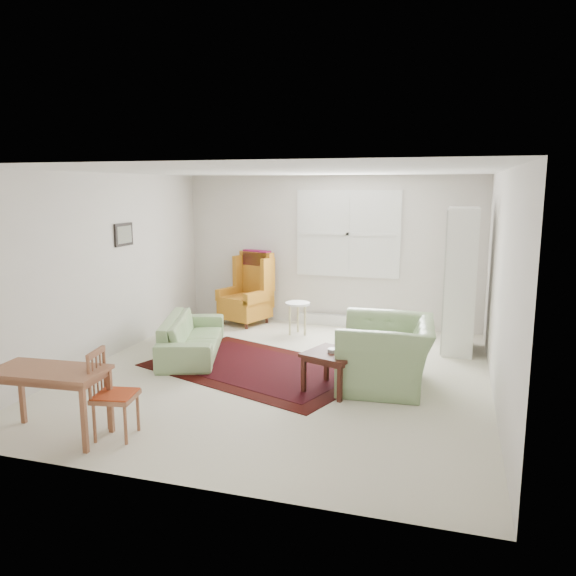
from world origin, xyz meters
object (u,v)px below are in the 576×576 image
(armchair, at_px, (387,347))
(wingback_chair, at_px, (245,288))
(cabinet, at_px, (460,280))
(desk, at_px, (51,403))
(sofa, at_px, (192,329))
(desk_chair, at_px, (115,394))
(coffee_table, at_px, (333,371))
(stool, at_px, (298,318))

(armchair, bearing_deg, wingback_chair, -135.37)
(wingback_chair, distance_m, cabinet, 3.56)
(armchair, height_order, cabinet, cabinet)
(desk, bearing_deg, sofa, 88.37)
(sofa, distance_m, armchair, 2.79)
(armchair, xyz_separation_m, desk, (-2.82, -2.29, -0.14))
(wingback_chair, xyz_separation_m, desk_chair, (0.44, -4.47, -0.20))
(coffee_table, height_order, stool, stool)
(sofa, relative_size, coffee_table, 3.19)
(armchair, distance_m, wingback_chair, 3.58)
(stool, relative_size, cabinet, 0.26)
(stool, bearing_deg, wingback_chair, 158.29)
(wingback_chair, xyz_separation_m, coffee_table, (2.12, -2.72, -0.39))
(cabinet, bearing_deg, wingback_chair, 170.09)
(coffee_table, distance_m, stool, 2.54)
(sofa, bearing_deg, stool, -55.31)
(cabinet, bearing_deg, stool, 175.52)
(stool, height_order, desk, desk)
(sofa, relative_size, stool, 3.50)
(coffee_table, xyz_separation_m, desk_chair, (-1.69, -1.75, 0.18))
(cabinet, distance_m, desk_chair, 4.96)
(desk_chair, bearing_deg, armchair, -56.67)
(sofa, bearing_deg, armchair, -117.96)
(desk, bearing_deg, desk_chair, 17.57)
(wingback_chair, height_order, desk_chair, wingback_chair)
(sofa, relative_size, cabinet, 0.90)
(coffee_table, relative_size, stool, 1.10)
(armchair, xyz_separation_m, wingback_chair, (-2.68, 2.36, 0.14))
(armchair, height_order, wingback_chair, wingback_chair)
(coffee_table, xyz_separation_m, cabinet, (1.36, 2.11, 0.78))
(sofa, xyz_separation_m, desk, (-0.08, -2.77, -0.04))
(armchair, height_order, desk_chair, armchair)
(sofa, height_order, cabinet, cabinet)
(sofa, distance_m, cabinet, 3.82)
(cabinet, height_order, desk_chair, cabinet)
(armchair, bearing_deg, stool, -144.02)
(stool, bearing_deg, desk, -105.72)
(stool, bearing_deg, armchair, -50.03)
(coffee_table, relative_size, desk_chair, 0.68)
(stool, relative_size, desk_chair, 0.62)
(sofa, relative_size, desk_chair, 2.18)
(coffee_table, distance_m, desk, 2.98)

